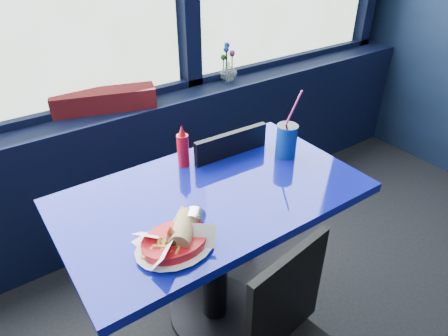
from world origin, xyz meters
TOP-DOWN VIEW (x-y plane):
  - window_sill at (0.00, 2.87)m, footprint 5.00×0.26m
  - near_table at (0.30, 2.00)m, footprint 1.20×0.70m
  - chair_near_back at (0.52, 2.30)m, footprint 0.40×0.41m
  - planter_box at (0.21, 2.89)m, footprint 0.55×0.29m
  - flower_vase at (1.00, 2.88)m, footprint 0.14×0.15m
  - food_basket at (0.03, 1.81)m, footprint 0.30×0.30m
  - ketchup_bottle at (0.31, 2.24)m, footprint 0.05×0.05m
  - soda_cup at (0.73, 2.05)m, footprint 0.09×0.09m
  - napkin at (-0.01, 1.86)m, footprint 0.15×0.15m

SIDE VIEW (x-z plane):
  - window_sill at x=0.00m, z-range 0.00..0.80m
  - chair_near_back at x=0.52m, z-range 0.06..0.93m
  - near_table at x=0.30m, z-range 0.19..0.94m
  - napkin at x=-0.01m, z-range 0.75..0.75m
  - food_basket at x=0.03m, z-range 0.74..0.83m
  - soda_cup at x=0.73m, z-range 0.67..0.99m
  - ketchup_bottle at x=0.31m, z-range 0.74..0.93m
  - planter_box at x=0.21m, z-range 0.80..0.91m
  - flower_vase at x=1.00m, z-range 0.75..0.99m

